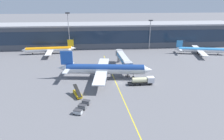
% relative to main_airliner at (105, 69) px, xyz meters
% --- Properties ---
extents(ground_plane, '(700.00, 700.00, 0.00)m').
position_rel_main_airliner_xyz_m(ground_plane, '(5.98, -6.05, -4.30)').
color(ground_plane, slate).
extents(apron_lead_in_line, '(6.75, 79.76, 0.01)m').
position_rel_main_airliner_xyz_m(apron_lead_in_line, '(4.39, -4.05, -4.29)').
color(apron_lead_in_line, yellow).
rests_on(apron_lead_in_line, ground_plane).
extents(terminal_building, '(182.32, 20.99, 16.27)m').
position_rel_main_airliner_xyz_m(terminal_building, '(4.04, 60.86, 3.86)').
color(terminal_building, '#424751').
rests_on(terminal_building, ground_plane).
extents(main_airliner, '(42.49, 33.63, 12.36)m').
position_rel_main_airliner_xyz_m(main_airliner, '(0.00, 0.00, 0.00)').
color(main_airliner, silver).
rests_on(main_airliner, ground_plane).
extents(jet_bridge, '(5.48, 25.20, 6.99)m').
position_rel_main_airliner_xyz_m(jet_bridge, '(9.78, 12.39, 0.99)').
color(jet_bridge, '#B2B7BC').
rests_on(jet_bridge, ground_plane).
extents(fuel_tanker, '(10.83, 2.81, 3.25)m').
position_rel_main_airliner_xyz_m(fuel_tanker, '(15.43, -8.32, -2.55)').
color(fuel_tanker, '#232326').
rests_on(fuel_tanker, ground_plane).
extents(belt_loader, '(3.95, 6.91, 3.49)m').
position_rel_main_airliner_xyz_m(belt_loader, '(-10.79, -16.55, -3.31)').
color(belt_loader, yellow).
rests_on(belt_loader, ground_plane).
extents(baggage_cart_0, '(3.03, 2.41, 1.48)m').
position_rel_main_airliner_xyz_m(baggage_cart_0, '(-9.73, -28.67, -3.52)').
color(baggage_cart_0, '#B2B7BC').
rests_on(baggage_cart_0, ground_plane).
extents(baggage_cart_1, '(3.03, 2.41, 1.48)m').
position_rel_main_airliner_xyz_m(baggage_cart_1, '(-8.55, -25.69, -3.52)').
color(baggage_cart_1, '#595B60').
rests_on(baggage_cart_1, ground_plane).
extents(baggage_cart_2, '(3.03, 2.41, 1.48)m').
position_rel_main_airliner_xyz_m(baggage_cart_2, '(-7.37, -22.72, -3.52)').
color(baggage_cart_2, '#595B60').
rests_on(baggage_cart_2, ground_plane).
extents(commuter_jet_far, '(33.99, 27.00, 8.67)m').
position_rel_main_airliner_xyz_m(commuter_jet_far, '(-33.09, 42.88, -1.39)').
color(commuter_jet_far, white).
rests_on(commuter_jet_far, ground_plane).
extents(commuter_jet_near, '(33.56, 26.94, 8.36)m').
position_rel_main_airliner_xyz_m(commuter_jet_near, '(62.30, 34.40, -1.56)').
color(commuter_jet_near, white).
rests_on(commuter_jet_near, ground_plane).
extents(apron_light_mast_0, '(2.80, 0.50, 19.83)m').
position_rel_main_airliner_xyz_m(apron_light_mast_0, '(32.79, 48.90, 7.53)').
color(apron_light_mast_0, gray).
rests_on(apron_light_mast_0, ground_plane).
extents(apron_light_mast_1, '(2.80, 0.50, 24.90)m').
position_rel_main_airliner_xyz_m(apron_light_mast_1, '(-20.83, 48.90, 10.16)').
color(apron_light_mast_1, gray).
rests_on(apron_light_mast_1, ground_plane).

